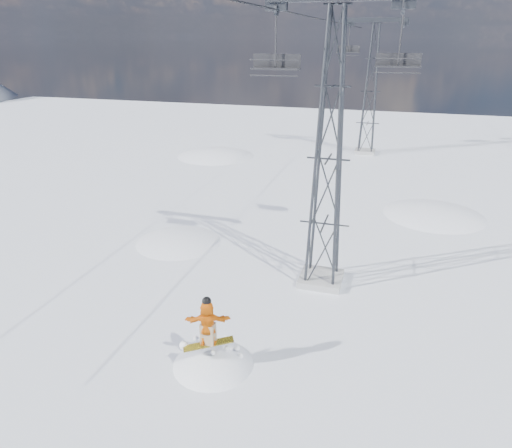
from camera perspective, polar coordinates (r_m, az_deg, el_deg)
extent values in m
plane|color=white|center=(14.16, -1.03, -22.19)|extent=(120.00, 120.00, 0.00)
sphere|color=white|center=(28.21, -8.61, -16.52)|extent=(16.00, 16.00, 16.00)
sphere|color=white|center=(33.87, 19.03, -14.10)|extent=(20.00, 20.00, 20.00)
sphere|color=white|center=(45.34, -4.61, -4.39)|extent=(22.00, 22.00, 22.00)
cube|color=#999999|center=(20.27, 8.12, -6.77)|extent=(1.80, 1.80, 0.30)
cube|color=#2D2F34|center=(18.21, 2.57, 25.84)|extent=(0.80, 0.25, 0.50)
cube|color=#2D2F34|center=(17.63, 18.04, 25.00)|extent=(0.80, 0.25, 0.50)
cube|color=#999999|center=(43.77, 13.46, 8.81)|extent=(1.80, 1.80, 0.30)
cube|color=#2D2F34|center=(42.68, 14.89, 23.43)|extent=(5.00, 0.35, 0.35)
cube|color=#2D2F34|center=(42.85, 11.68, 23.41)|extent=(0.80, 0.25, 0.50)
cube|color=#2D2F34|center=(42.61, 18.06, 22.85)|extent=(0.80, 0.25, 0.50)
cylinder|color=black|center=(29.46, 8.67, 23.89)|extent=(0.06, 51.00, 0.06)
cylinder|color=black|center=(29.11, 18.00, 23.16)|extent=(0.06, 51.00, 0.06)
sphere|color=white|center=(16.86, -5.13, -21.65)|extent=(4.40, 4.40, 4.40)
cube|color=#AA9316|center=(14.85, -5.95, -14.69)|extent=(1.55, 1.00, 0.21)
imported|color=orange|center=(14.39, -6.08, -12.18)|extent=(1.49, 0.90, 1.54)
cube|color=#977F5D|center=(14.63, -6.01, -13.52)|extent=(0.51, 0.45, 0.71)
sphere|color=black|center=(13.98, -6.20, -9.66)|extent=(0.29, 0.29, 0.29)
cylinder|color=#232326|center=(18.16, 2.49, 22.01)|extent=(0.07, 0.07, 2.03)
cube|color=#232326|center=(18.19, 2.43, 18.81)|extent=(1.85, 0.42, 0.07)
cube|color=#232326|center=(18.37, 2.62, 19.71)|extent=(1.85, 0.06, 0.51)
cylinder|color=#232326|center=(17.98, 2.23, 18.03)|extent=(1.85, 0.06, 0.06)
cylinder|color=#232326|center=(17.91, 2.21, 19.79)|extent=(1.85, 0.05, 0.05)
cylinder|color=#232326|center=(21.42, 17.62, 21.05)|extent=(0.08, 0.08, 2.09)
cube|color=#232326|center=(21.45, 17.29, 18.28)|extent=(1.90, 0.43, 0.08)
cube|color=#232326|center=(21.64, 17.38, 19.05)|extent=(1.90, 0.06, 0.52)
cylinder|color=#232326|center=(21.22, 17.20, 17.61)|extent=(1.90, 0.06, 0.06)
cylinder|color=#232326|center=(21.15, 17.38, 19.13)|extent=(1.90, 0.05, 0.05)
cylinder|color=#232326|center=(42.81, 11.53, 21.72)|extent=(0.08, 0.08, 2.14)
cube|color=#232326|center=(42.83, 11.42, 20.30)|extent=(1.94, 0.44, 0.08)
cube|color=#232326|center=(43.04, 11.48, 20.69)|extent=(1.94, 0.06, 0.53)
cylinder|color=#232326|center=(42.60, 11.35, 19.97)|extent=(1.94, 0.06, 0.06)
cylinder|color=#232326|center=(42.53, 11.41, 20.75)|extent=(1.94, 0.05, 0.05)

